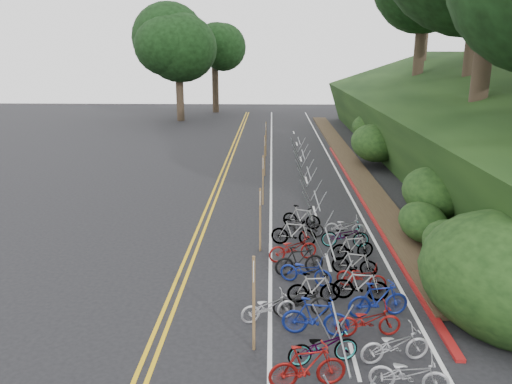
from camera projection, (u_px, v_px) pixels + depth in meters
ground at (235, 318)px, 14.34m from camera, size 120.00×120.00×0.00m
road_markings at (263, 210)px, 24.03m from camera, size 7.47×80.00×0.01m
red_curb at (362, 199)px, 25.69m from camera, size 0.25×28.00×0.10m
embankment at (460, 130)px, 31.56m from camera, size 14.30×48.14×9.11m
bike_rack_front at (340, 345)px, 11.60m from camera, size 1.10×3.16×1.08m
bike_racks_rest at (309, 179)px, 26.52m from camera, size 1.14×23.00×1.17m
signpost_near at (254, 297)px, 12.41m from camera, size 0.08×0.40×2.58m
signposts_rest at (264, 164)px, 27.39m from camera, size 0.08×18.40×2.50m
bike_front at (268, 307)px, 14.09m from camera, size 1.05×1.71×0.85m
bike_valet at (331, 275)px, 15.91m from camera, size 3.36×12.52×1.09m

